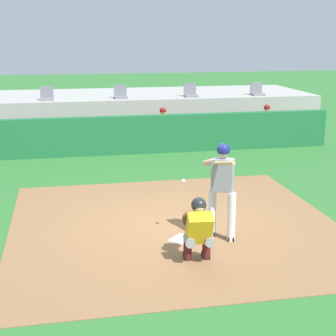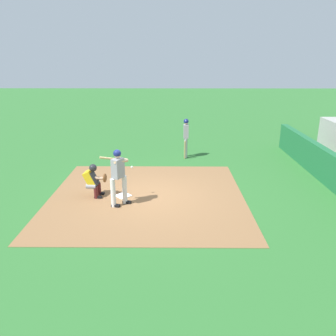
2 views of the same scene
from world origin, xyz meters
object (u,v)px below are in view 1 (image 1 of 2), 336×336
object	(u,v)px
stadium_seat_1	(47,96)
stadium_seat_3	(191,93)
catcher_crouched	(198,228)
stadium_seat_2	(121,95)
home_plate	(184,240)
dugout_player_0	(164,127)
stadium_seat_4	(257,91)
dugout_player_1	(268,123)
batter_at_plate	(222,185)

from	to	relation	value
stadium_seat_1	stadium_seat_3	size ratio (longest dim) A/B	1.00
catcher_crouched	stadium_seat_2	size ratio (longest dim) A/B	3.42
catcher_crouched	stadium_seat_3	bearing A→B (deg)	76.88
home_plate	stadium_seat_1	distance (m)	10.61
stadium_seat_1	stadium_seat_3	xyz separation A→B (m)	(5.20, 0.00, 0.00)
home_plate	stadium_seat_3	xyz separation A→B (m)	(2.60, 10.18, 1.51)
dugout_player_0	stadium_seat_4	distance (m)	4.58
dugout_player_1	stadium_seat_4	world-z (taller)	stadium_seat_4
catcher_crouched	stadium_seat_1	size ratio (longest dim) A/B	3.42
stadium_seat_2	stadium_seat_1	bearing A→B (deg)	180.00
dugout_player_1	stadium_seat_1	bearing A→B (deg)	164.73
stadium_seat_2	stadium_seat_3	bearing A→B (deg)	0.00
catcher_crouched	dugout_player_1	xyz separation A→B (m)	(4.84, 9.07, 0.06)
catcher_crouched	stadium_seat_4	world-z (taller)	stadium_seat_4
dugout_player_1	stadium_seat_3	distance (m)	3.16
batter_at_plate	stadium_seat_4	size ratio (longest dim) A/B	3.76
batter_at_plate	stadium_seat_4	distance (m)	11.15
stadium_seat_3	stadium_seat_4	size ratio (longest dim) A/B	1.00
stadium_seat_4	dugout_player_0	bearing A→B (deg)	-153.12
dugout_player_0	stadium_seat_4	world-z (taller)	stadium_seat_4
batter_at_plate	dugout_player_1	bearing A→B (deg)	62.96
stadium_seat_1	stadium_seat_2	world-z (taller)	same
home_plate	stadium_seat_4	distance (m)	11.53
stadium_seat_4	stadium_seat_1	bearing A→B (deg)	180.00
stadium_seat_3	home_plate	bearing A→B (deg)	-104.33
dugout_player_1	batter_at_plate	bearing A→B (deg)	-117.04
dugout_player_0	batter_at_plate	bearing A→B (deg)	-93.46
catcher_crouched	dugout_player_0	size ratio (longest dim) A/B	1.26
stadium_seat_3	stadium_seat_2	bearing A→B (deg)	180.00
batter_at_plate	stadium_seat_2	distance (m)	10.23
batter_at_plate	stadium_seat_3	size ratio (longest dim) A/B	3.76
batter_at_plate	stadium_seat_2	size ratio (longest dim) A/B	3.76
dugout_player_1	home_plate	bearing A→B (deg)	-120.80
stadium_seat_3	dugout_player_1	bearing A→B (deg)	-42.06
home_plate	stadium_seat_2	size ratio (longest dim) A/B	0.92
stadium_seat_2	stadium_seat_3	xyz separation A→B (m)	(2.60, 0.00, 0.00)
dugout_player_1	dugout_player_0	bearing A→B (deg)	180.00
batter_at_plate	stadium_seat_2	world-z (taller)	stadium_seat_2
stadium_seat_3	stadium_seat_4	distance (m)	2.60
stadium_seat_1	stadium_seat_3	distance (m)	5.20
stadium_seat_1	dugout_player_0	bearing A→B (deg)	-28.26
home_plate	stadium_seat_4	xyz separation A→B (m)	(5.20, 10.18, 1.51)
dugout_player_0	stadium_seat_3	distance (m)	2.62
batter_at_plate	stadium_seat_1	xyz separation A→B (m)	(-3.29, 10.19, 0.50)
catcher_crouched	stadium_seat_3	xyz separation A→B (m)	(2.59, 11.11, 0.93)
catcher_crouched	stadium_seat_2	distance (m)	11.15
home_plate	stadium_seat_2	xyz separation A→B (m)	(0.00, 10.18, 1.51)
dugout_player_0	stadium_seat_4	xyz separation A→B (m)	(4.01, 2.03, 0.86)
stadium_seat_2	dugout_player_1	bearing A→B (deg)	-22.74
dugout_player_0	catcher_crouched	bearing A→B (deg)	-97.38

